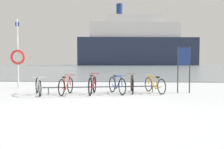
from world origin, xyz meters
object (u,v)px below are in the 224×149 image
object	(u,v)px
rescue_post	(18,55)
info_sign	(184,61)
bicycle_1	(66,86)
bicycle_2	(92,85)
bicycle_0	(38,87)
bicycle_5	(155,85)
bicycle_3	(117,85)
ferry_ship	(136,45)
bicycle_4	(132,84)

from	to	relation	value
rescue_post	info_sign	bearing A→B (deg)	-10.45
bicycle_1	bicycle_2	bearing A→B (deg)	9.66
bicycle_0	bicycle_5	distance (m)	4.86
bicycle_3	info_sign	size ratio (longest dim) A/B	0.77
bicycle_1	bicycle_2	distance (m)	1.07
bicycle_2	rescue_post	size ratio (longest dim) A/B	0.51
bicycle_2	ferry_ship	world-z (taller)	ferry_ship
info_sign	bicycle_2	bearing A→B (deg)	-170.47
bicycle_5	ferry_ship	bearing A→B (deg)	88.77
ferry_ship	bicycle_5	bearing A→B (deg)	-91.23
bicycle_3	ferry_ship	xyz separation A→B (m)	(3.14, 72.01, 6.25)
ferry_ship	info_sign	bearing A→B (deg)	-90.24
bicycle_3	rescue_post	xyz separation A→B (m)	(-5.08, 1.87, 1.28)
bicycle_3	bicycle_5	world-z (taller)	bicycle_3
bicycle_2	bicycle_5	distance (m)	2.69
ferry_ship	bicycle_1	bearing A→B (deg)	-94.11
bicycle_2	bicycle_4	bearing A→B (deg)	19.58
ferry_ship	bicycle_0	bearing A→B (deg)	-94.94
bicycle_2	bicycle_4	xyz separation A→B (m)	(1.64, 0.59, -0.02)
bicycle_0	info_sign	size ratio (longest dim) A/B	0.72
bicycle_1	rescue_post	bearing A→B (deg)	142.79
bicycle_1	ferry_ship	xyz separation A→B (m)	(5.21, 72.43, 6.25)
rescue_post	bicycle_0	bearing A→B (deg)	-52.48
rescue_post	ferry_ship	bearing A→B (deg)	83.31
bicycle_3	bicycle_2	bearing A→B (deg)	-166.63
bicycle_1	info_sign	distance (m)	5.08
bicycle_5	rescue_post	world-z (taller)	rescue_post
rescue_post	ferry_ship	world-z (taller)	ferry_ship
bicycle_2	bicycle_1	bearing A→B (deg)	-170.34
bicycle_4	info_sign	world-z (taller)	info_sign
bicycle_1	bicycle_2	world-z (taller)	bicycle_2
bicycle_1	ferry_ship	world-z (taller)	ferry_ship
bicycle_0	bicycle_4	bearing A→B (deg)	14.84
bicycle_2	rescue_post	xyz separation A→B (m)	(-4.07, 2.11, 1.26)
bicycle_3	rescue_post	size ratio (longest dim) A/B	0.44
bicycle_1	bicycle_2	size ratio (longest dim) A/B	0.93
bicycle_0	bicycle_1	distance (m)	1.10
bicycle_0	ferry_ship	xyz separation A→B (m)	(6.29, 72.66, 6.27)
bicycle_1	rescue_post	size ratio (longest dim) A/B	0.48
bicycle_1	info_sign	world-z (taller)	info_sign
info_sign	bicycle_0	bearing A→B (deg)	-169.93
bicycle_3	bicycle_4	xyz separation A→B (m)	(0.64, 0.35, 0.00)
bicycle_3	info_sign	distance (m)	3.04
bicycle_0	rescue_post	size ratio (longest dim) A/B	0.41
bicycle_2	ferry_ship	distance (m)	72.64
info_sign	ferry_ship	size ratio (longest dim) A/B	0.05
bicycle_4	bicycle_5	world-z (taller)	bicycle_4
bicycle_0	bicycle_4	xyz separation A→B (m)	(3.78, 1.00, 0.02)
ferry_ship	bicycle_2	bearing A→B (deg)	-93.29
rescue_post	ferry_ship	size ratio (longest dim) A/B	0.09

